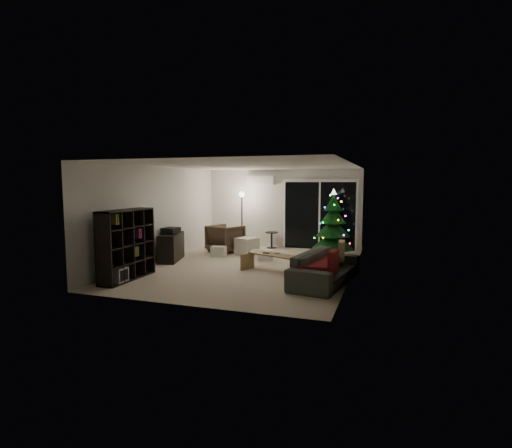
{
  "coord_description": "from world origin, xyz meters",
  "views": [
    {
      "loc": [
        3.3,
        -9.14,
        2.1
      ],
      "look_at": [
        0.1,
        0.3,
        1.05
      ],
      "focal_mm": 28.0,
      "sensor_mm": 36.0,
      "label": 1
    }
  ],
  "objects": [
    {
      "name": "coffee_table",
      "position": [
        0.68,
        -0.23,
        0.21
      ],
      "size": [
        1.39,
        0.94,
        0.42
      ],
      "primitive_type": null,
      "rotation": [
        0.0,
        0.0,
        -0.4
      ],
      "color": "olive",
      "rests_on": "floor"
    },
    {
      "name": "sofa",
      "position": [
        2.05,
        -0.96,
        0.33
      ],
      "size": [
        1.23,
        2.36,
        0.66
      ],
      "primitive_type": "imported",
      "rotation": [
        0.0,
        0.0,
        1.41
      ],
      "color": "#4E554A",
      "rests_on": "floor"
    },
    {
      "name": "remote_b",
      "position": [
        0.78,
        -0.18,
        0.43
      ],
      "size": [
        0.16,
        0.09,
        0.02
      ],
      "primitive_type": "cube",
      "rotation": [
        0.0,
        0.0,
        0.35
      ],
      "color": "slate",
      "rests_on": "coffee_table"
    },
    {
      "name": "cushion_a",
      "position": [
        2.3,
        -0.31,
        0.59
      ],
      "size": [
        0.17,
        0.44,
        0.43
      ],
      "primitive_type": "cube",
      "rotation": [
        0.0,
        0.0,
        0.09
      ],
      "color": "olive",
      "rests_on": "sofa"
    },
    {
      "name": "bookshelf",
      "position": [
        -2.25,
        -2.0,
        0.76
      ],
      "size": [
        0.5,
        1.54,
        1.52
      ],
      "primitive_type": null,
      "rotation": [
        0.0,
        0.0,
        -0.08
      ],
      "color": "black",
      "rests_on": "floor"
    },
    {
      "name": "remote_a",
      "position": [
        0.53,
        -0.23,
        0.43
      ],
      "size": [
        0.16,
        0.05,
        0.02
      ],
      "primitive_type": "cube",
      "color": "black",
      "rests_on": "coffee_table"
    },
    {
      "name": "christmas_tree",
      "position": [
        1.77,
        2.15,
        0.96
      ],
      "size": [
        1.34,
        1.34,
        1.92
      ],
      "primitive_type": "cone",
      "rotation": [
        0.0,
        0.0,
        -0.14
      ],
      "color": "black",
      "rests_on": "floor"
    },
    {
      "name": "side_table",
      "position": [
        -0.27,
        2.95,
        0.26
      ],
      "size": [
        0.53,
        0.53,
        0.52
      ],
      "primitive_type": "cylinder",
      "rotation": [
        0.0,
        0.0,
        0.36
      ],
      "color": "black",
      "rests_on": "floor"
    },
    {
      "name": "sofa_throw",
      "position": [
        1.95,
        -0.96,
        0.47
      ],
      "size": [
        0.7,
        1.62,
        0.05
      ],
      "primitive_type": "cube",
      "color": "maroon",
      "rests_on": "sofa"
    },
    {
      "name": "media_cabinet",
      "position": [
        -2.25,
        0.14,
        0.37
      ],
      "size": [
        0.75,
        1.25,
        0.73
      ],
      "primitive_type": "cube",
      "rotation": [
        0.0,
        0.0,
        0.28
      ],
      "color": "black",
      "rests_on": "floor"
    },
    {
      "name": "ottoman",
      "position": [
        -0.65,
        1.66,
        0.24
      ],
      "size": [
        0.7,
        0.7,
        0.49
      ],
      "primitive_type": "cube",
      "rotation": [
        0.0,
        0.0,
        -0.37
      ],
      "color": "silver",
      "rests_on": "floor"
    },
    {
      "name": "cardboard_box_a",
      "position": [
        -1.29,
        1.09,
        0.14
      ],
      "size": [
        0.43,
        0.35,
        0.29
      ],
      "primitive_type": "cube",
      "rotation": [
        0.0,
        0.0,
        0.12
      ],
      "color": "white",
      "rests_on": "floor"
    },
    {
      "name": "floor_lamp",
      "position": [
        -1.16,
        2.61,
        0.87
      ],
      "size": [
        0.28,
        0.28,
        1.74
      ],
      "primitive_type": "cylinder",
      "color": "black",
      "rests_on": "floor"
    },
    {
      "name": "cardboard_box_b",
      "position": [
        0.13,
        0.99,
        0.14
      ],
      "size": [
        0.46,
        0.39,
        0.28
      ],
      "primitive_type": "cube",
      "rotation": [
        0.0,
        0.0,
        0.26
      ],
      "color": "white",
      "rests_on": "floor"
    },
    {
      "name": "room",
      "position": [
        0.46,
        1.49,
        1.02
      ],
      "size": [
        6.5,
        7.51,
        2.6
      ],
      "color": "beige",
      "rests_on": "ground"
    },
    {
      "name": "stereo",
      "position": [
        -2.25,
        0.14,
        0.81
      ],
      "size": [
        0.37,
        0.44,
        0.16
      ],
      "primitive_type": "cube",
      "color": "black",
      "rests_on": "media_cabinet"
    },
    {
      "name": "cushion_b",
      "position": [
        2.3,
        -1.61,
        0.59
      ],
      "size": [
        0.16,
        0.44,
        0.43
      ],
      "primitive_type": "cube",
      "rotation": [
        0.0,
        0.0,
        -0.07
      ],
      "color": "maroon",
      "rests_on": "sofa"
    },
    {
      "name": "armchair",
      "position": [
        -1.41,
        1.86,
        0.41
      ],
      "size": [
        1.15,
        1.16,
        0.82
      ],
      "primitive_type": "imported",
      "rotation": [
        0.0,
        0.0,
        2.77
      ],
      "color": "#503B2D",
      "rests_on": "floor"
    }
  ]
}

